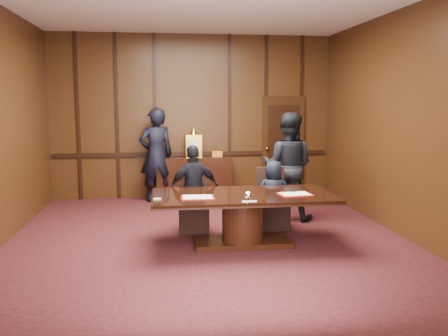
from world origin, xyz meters
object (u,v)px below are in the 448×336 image
Objects in this scene: conference_table at (243,211)px; sideboard at (194,176)px; signatory_right at (274,195)px; witness_left at (156,155)px; signatory_left at (194,189)px; witness_right at (288,166)px.

sideboard is at bearing 97.82° from conference_table.
conference_table is 2.30× the size of signatory_right.
conference_table is 1.35× the size of witness_left.
signatory_left is 2.55m from witness_left.
witness_left is (-1.26, 3.26, 0.46)m from conference_table.
signatory_left is 1.31m from signatory_right.
witness_left is at bearing -87.22° from signatory_left.
signatory_left is at bearing 89.03° from witness_left.
signatory_left is (-0.65, 0.80, 0.19)m from conference_table.
witness_left reaches higher than signatory_right.
sideboard is 0.61× the size of conference_table.
signatory_right is at bearing 168.80° from signatory_left.
sideboard is 2.85m from signatory_right.
conference_table is at bearing 117.89° from signatory_left.
conference_table is 1.05m from signatory_left.
conference_table is 3.53m from witness_left.
signatory_left reaches higher than signatory_right.
sideboard is 1.14× the size of signatory_left.
witness_left is 2.95m from witness_right.
witness_left reaches higher than signatory_left.
witness_left reaches higher than sideboard.
conference_table is at bearing -82.18° from sideboard.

